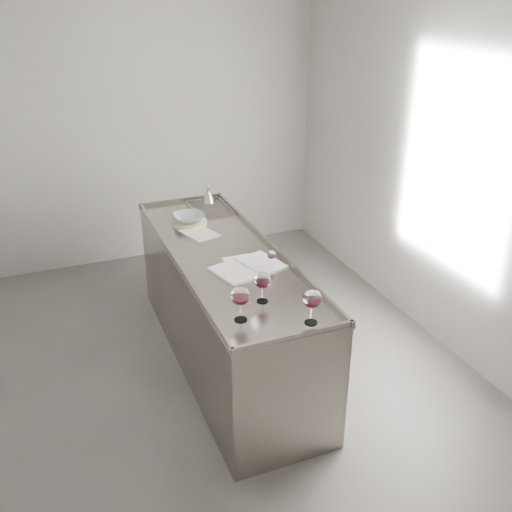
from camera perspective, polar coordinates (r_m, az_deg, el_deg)
name	(u,v)px	position (r m, az deg, el deg)	size (l,w,h in m)	color
room_shell	(162,219)	(3.60, -9.35, 3.70)	(4.54, 5.04, 2.84)	#514E4C
counter	(226,309)	(4.39, -3.05, -5.28)	(0.77, 2.42, 0.97)	gray
wine_glass_left	(240,297)	(3.29, -1.57, -4.08)	(0.11, 0.11, 0.22)	white
wine_glass_middle	(262,281)	(3.48, 0.65, -2.51)	(0.10, 0.10, 0.20)	white
wine_glass_right	(312,300)	(3.27, 5.62, -4.36)	(0.11, 0.11, 0.22)	white
wine_glass_small	(271,255)	(3.93, 1.54, 0.08)	(0.06, 0.06, 0.13)	white
notebook	(248,267)	(3.94, -0.80, -1.16)	(0.53, 0.44, 0.02)	white
loose_paper_top	(200,233)	(4.53, -5.64, 2.30)	(0.21, 0.30, 0.00)	silver
loose_paper_under	(241,264)	(4.00, -1.48, -0.83)	(0.21, 0.29, 0.00)	white
trivet	(189,222)	(4.72, -6.68, 3.37)	(0.29, 0.29, 0.02)	#C9BB82
ceramic_bowl	(189,218)	(4.71, -6.70, 3.83)	(0.25, 0.25, 0.06)	#86979C
wine_funnel	(208,196)	(5.16, -4.78, 5.96)	(0.12, 0.12, 0.18)	#AAA498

